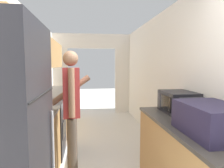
{
  "coord_description": "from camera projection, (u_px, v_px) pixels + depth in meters",
  "views": [
    {
      "loc": [
        -0.19,
        -0.82,
        1.54
      ],
      "look_at": [
        0.39,
        3.59,
        1.11
      ],
      "focal_mm": 32.0,
      "sensor_mm": 36.0,
      "label": 1
    }
  ],
  "objects": [
    {
      "name": "suitcase",
      "position": [
        211.0,
        119.0,
        1.74
      ],
      "size": [
        0.45,
        0.66,
        0.28
      ],
      "color": "#231E38",
      "rests_on": "counter_right"
    },
    {
      "name": "counter_left",
      "position": [
        51.0,
        118.0,
        4.01
      ],
      "size": [
        0.62,
        4.09,
        0.92
      ],
      "color": "#B2844C",
      "rests_on": "ground_plane"
    },
    {
      "name": "person",
      "position": [
        71.0,
        112.0,
        2.61
      ],
      "size": [
        0.55,
        0.4,
        1.72
      ],
      "rotation": [
        0.0,
        0.0,
        1.68
      ],
      "color": "#4C4238",
      "rests_on": "ground_plane"
    },
    {
      "name": "counter_right",
      "position": [
        189.0,
        165.0,
        2.14
      ],
      "size": [
        0.62,
        1.72,
        0.92
      ],
      "color": "#B2844C",
      "rests_on": "ground_plane"
    },
    {
      "name": "wall_left",
      "position": [
        26.0,
        69.0,
        3.19
      ],
      "size": [
        0.38,
        7.87,
        2.5
      ],
      "color": "white",
      "rests_on": "ground_plane"
    },
    {
      "name": "microwave",
      "position": [
        178.0,
        102.0,
        2.57
      ],
      "size": [
        0.38,
        0.5,
        0.27
      ],
      "color": "black",
      "rests_on": "counter_right"
    },
    {
      "name": "range_oven",
      "position": [
        45.0,
        128.0,
        3.39
      ],
      "size": [
        0.66,
        0.73,
        1.06
      ],
      "color": "black",
      "rests_on": "ground_plane"
    },
    {
      "name": "wall_far_with_doorway",
      "position": [
        92.0,
        69.0,
        6.28
      ],
      "size": [
        2.78,
        0.06,
        2.5
      ],
      "color": "white",
      "rests_on": "ground_plane"
    },
    {
      "name": "wall_right",
      "position": [
        177.0,
        83.0,
        3.13
      ],
      "size": [
        0.06,
        7.87,
        2.5
      ],
      "color": "white",
      "rests_on": "ground_plane"
    }
  ]
}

